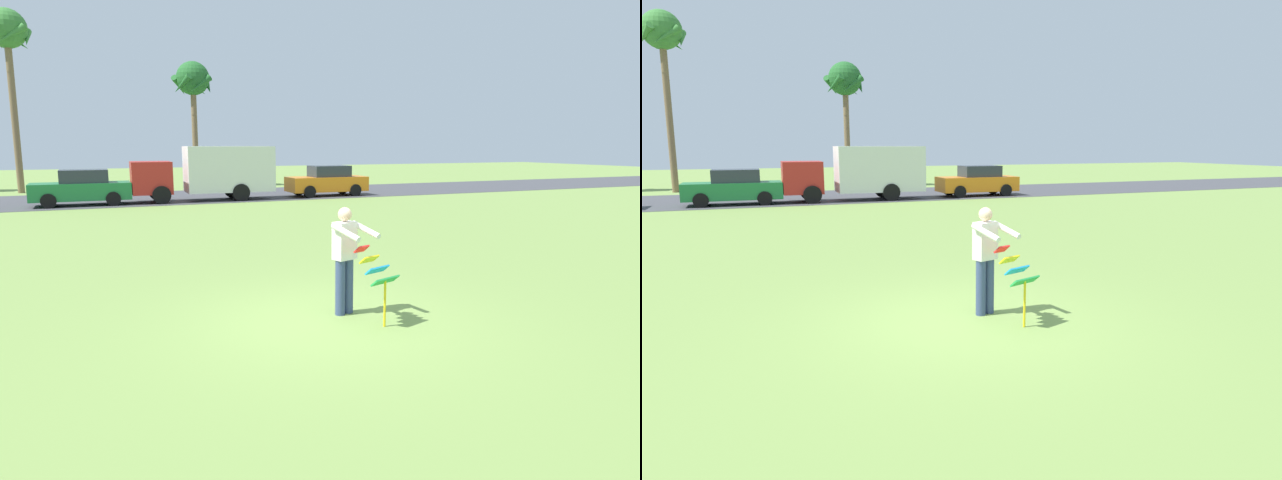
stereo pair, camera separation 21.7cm
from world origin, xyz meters
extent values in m
plane|color=olive|center=(0.00, 0.00, 0.00)|extent=(120.00, 120.00, 0.00)
cube|color=#424247|center=(0.00, 21.69, 0.01)|extent=(120.00, 8.00, 0.01)
cylinder|color=#384772|center=(0.46, 0.28, 0.45)|extent=(0.16, 0.16, 0.90)
cylinder|color=#384772|center=(0.29, 0.22, 0.45)|extent=(0.16, 0.16, 0.90)
cube|color=silver|center=(0.37, 0.25, 1.20)|extent=(0.41, 0.32, 0.60)
sphere|color=beige|center=(0.37, 0.25, 1.62)|extent=(0.22, 0.22, 0.22)
cylinder|color=silver|center=(0.66, 0.09, 1.38)|extent=(0.27, 0.58, 0.24)
cylinder|color=silver|center=(0.24, -0.05, 1.38)|extent=(0.27, 0.58, 0.24)
cube|color=red|center=(0.49, -0.11, 1.12)|extent=(0.26, 0.21, 0.12)
cube|color=yellow|center=(0.54, -0.26, 0.98)|extent=(0.35, 0.24, 0.12)
cube|color=#1E99D8|center=(0.60, -0.41, 0.85)|extent=(0.44, 0.27, 0.12)
cube|color=green|center=(0.65, -0.57, 0.71)|extent=(0.53, 0.30, 0.12)
cylinder|color=yellow|center=(0.65, -0.57, 0.36)|extent=(0.04, 0.04, 0.71)
cube|color=#1E7238|center=(-3.61, 19.29, 0.64)|extent=(4.20, 1.71, 0.76)
cube|color=#282D38|center=(-3.46, 19.29, 1.30)|extent=(2.02, 1.40, 0.60)
cylinder|color=black|center=(-4.91, 18.49, 0.32)|extent=(0.64, 0.22, 0.64)
cylinder|color=black|center=(-4.91, 20.10, 0.32)|extent=(0.64, 0.22, 0.64)
cylinder|color=black|center=(-2.31, 18.48, 0.32)|extent=(0.64, 0.22, 0.64)
cylinder|color=black|center=(-2.30, 20.10, 0.32)|extent=(0.64, 0.22, 0.64)
cube|color=#B2231E|center=(-0.56, 19.35, 1.17)|extent=(1.84, 1.94, 1.50)
cube|color=silver|center=(3.14, 19.28, 1.52)|extent=(4.24, 2.09, 2.20)
cylinder|color=black|center=(-0.23, 18.43, 0.42)|extent=(0.85, 0.30, 0.84)
cylinder|color=black|center=(-0.19, 20.27, 0.42)|extent=(0.85, 0.30, 0.84)
cylinder|color=black|center=(3.48, 18.35, 0.42)|extent=(0.85, 0.30, 0.84)
cylinder|color=black|center=(3.51, 20.19, 0.42)|extent=(0.85, 0.30, 0.84)
cube|color=orange|center=(8.40, 19.29, 0.64)|extent=(4.20, 1.70, 0.76)
cube|color=#282D38|center=(8.55, 19.29, 1.30)|extent=(2.02, 1.39, 0.60)
cylinder|color=black|center=(7.10, 18.49, 0.32)|extent=(0.64, 0.22, 0.64)
cylinder|color=black|center=(7.10, 20.10, 0.32)|extent=(0.64, 0.22, 0.64)
cylinder|color=black|center=(9.70, 18.48, 0.32)|extent=(0.64, 0.22, 0.64)
cylinder|color=black|center=(9.70, 20.10, 0.32)|extent=(0.64, 0.22, 0.64)
cylinder|color=brown|center=(-6.80, 27.67, 4.34)|extent=(0.36, 0.36, 8.69)
sphere|color=#387A33|center=(-6.80, 27.67, 8.89)|extent=(2.10, 2.10, 2.10)
cone|color=#387A33|center=(-5.85, 27.67, 8.44)|extent=(0.44, 1.56, 1.28)
cone|color=#387A33|center=(-6.50, 28.57, 8.44)|extent=(1.62, 0.90, 1.28)
cone|color=#387A33|center=(-7.56, 28.23, 8.44)|extent=(1.27, 1.52, 1.28)
cone|color=#387A33|center=(-7.56, 27.11, 8.44)|extent=(1.27, 1.52, 1.28)
cone|color=#387A33|center=(-6.50, 26.77, 8.44)|extent=(1.62, 0.90, 1.28)
cylinder|color=brown|center=(3.27, 28.76, 3.32)|extent=(0.36, 0.36, 6.65)
sphere|color=#236028|center=(3.27, 28.76, 6.85)|extent=(2.10, 2.10, 2.10)
cone|color=#236028|center=(4.22, 28.76, 6.40)|extent=(0.44, 1.56, 1.28)
cone|color=#236028|center=(3.56, 29.66, 6.40)|extent=(1.62, 0.90, 1.28)
cone|color=#236028|center=(2.50, 29.32, 6.40)|extent=(1.27, 1.52, 1.28)
cone|color=#236028|center=(2.50, 28.20, 6.40)|extent=(1.27, 1.52, 1.28)
cone|color=#236028|center=(3.56, 27.85, 6.40)|extent=(1.62, 0.90, 1.28)
camera|label=1|loc=(-3.32, -7.44, 2.70)|focal=30.72mm
camera|label=2|loc=(-3.12, -7.53, 2.70)|focal=30.72mm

